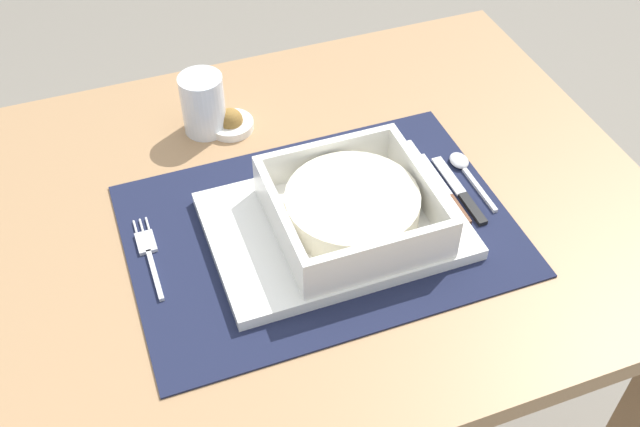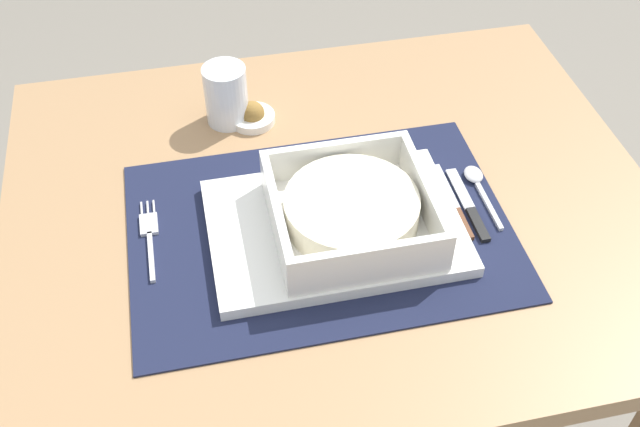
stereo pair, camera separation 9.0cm
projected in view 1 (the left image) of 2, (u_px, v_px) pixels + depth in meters
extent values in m
cube|color=#A37A51|center=(326.00, 207.00, 0.98)|extent=(0.84, 0.69, 0.03)
cube|color=olive|center=(75.00, 294.00, 1.34)|extent=(0.05, 0.05, 0.71)
cube|color=olive|center=(444.00, 195.00, 1.52)|extent=(0.05, 0.05, 0.71)
cube|color=#191E38|center=(320.00, 230.00, 0.92)|extent=(0.47, 0.33, 0.00)
cube|color=white|center=(335.00, 225.00, 0.92)|extent=(0.31, 0.22, 0.02)
cube|color=white|center=(352.00, 219.00, 0.91)|extent=(0.19, 0.19, 0.01)
cube|color=white|center=(280.00, 221.00, 0.86)|extent=(0.01, 0.19, 0.05)
cube|color=white|center=(421.00, 185.00, 0.91)|extent=(0.01, 0.19, 0.05)
cube|color=white|center=(383.00, 256.00, 0.83)|extent=(0.17, 0.01, 0.05)
cube|color=white|center=(326.00, 156.00, 0.94)|extent=(0.17, 0.01, 0.05)
cylinder|color=beige|center=(352.00, 206.00, 0.89)|extent=(0.16, 0.16, 0.03)
cube|color=silver|center=(155.00, 275.00, 0.87)|extent=(0.01, 0.08, 0.00)
cube|color=silver|center=(146.00, 241.00, 0.91)|extent=(0.02, 0.04, 0.00)
cylinder|color=silver|center=(135.00, 227.00, 0.92)|extent=(0.00, 0.02, 0.00)
cylinder|color=silver|center=(141.00, 225.00, 0.92)|extent=(0.00, 0.02, 0.00)
cylinder|color=silver|center=(148.00, 224.00, 0.93)|extent=(0.00, 0.02, 0.00)
cube|color=silver|center=(479.00, 190.00, 0.97)|extent=(0.01, 0.09, 0.00)
ellipsoid|color=silver|center=(459.00, 160.00, 1.01)|extent=(0.02, 0.03, 0.01)
cube|color=black|center=(473.00, 209.00, 0.94)|extent=(0.01, 0.06, 0.01)
cube|color=silver|center=(449.00, 176.00, 0.99)|extent=(0.01, 0.08, 0.00)
cube|color=#59331E|center=(458.00, 210.00, 0.94)|extent=(0.01, 0.05, 0.01)
cube|color=silver|center=(433.00, 175.00, 0.99)|extent=(0.01, 0.09, 0.00)
cylinder|color=white|center=(203.00, 104.00, 1.03)|extent=(0.06, 0.06, 0.09)
cylinder|color=#338C3F|center=(205.00, 116.00, 1.05)|extent=(0.05, 0.05, 0.04)
cylinder|color=white|center=(231.00, 125.00, 1.06)|extent=(0.06, 0.06, 0.01)
sphere|color=olive|center=(231.00, 120.00, 1.06)|extent=(0.04, 0.04, 0.04)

